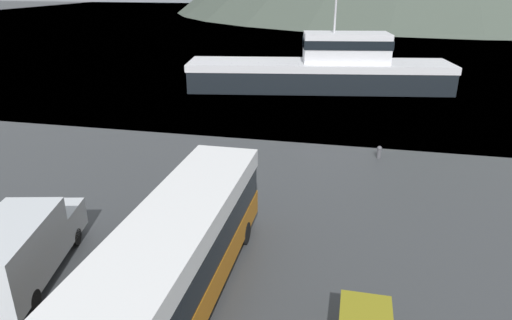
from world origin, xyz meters
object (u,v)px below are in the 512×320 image
object	(u,v)px
delivery_van	(21,248)
fishing_boat	(323,68)
tour_bus	(173,261)
small_boat	(329,77)

from	to	relation	value
delivery_van	fishing_boat	bearing A→B (deg)	63.35
delivery_van	fishing_boat	distance (m)	33.46
delivery_van	fishing_boat	size ratio (longest dim) A/B	0.26
tour_bus	fishing_boat	world-z (taller)	fishing_boat
small_boat	delivery_van	bearing A→B (deg)	-72.85
tour_bus	small_boat	xyz separation A→B (m)	(2.30, 37.15, -1.50)
tour_bus	fishing_boat	distance (m)	33.02
tour_bus	small_boat	size ratio (longest dim) A/B	1.67
tour_bus	delivery_van	bearing A→B (deg)	176.11
small_boat	fishing_boat	bearing A→B (deg)	-64.98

